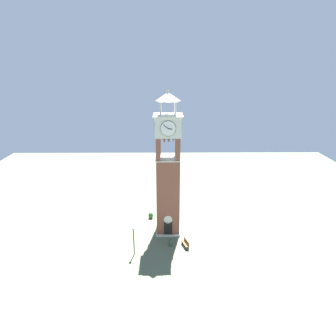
# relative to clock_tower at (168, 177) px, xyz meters

# --- Properties ---
(ground) EXTENTS (80.00, 80.00, 0.00)m
(ground) POSITION_rel_clock_tower_xyz_m (0.00, 0.00, -7.91)
(ground) COLOR #5B664C
(clock_tower) EXTENTS (3.58, 3.58, 18.89)m
(clock_tower) POSITION_rel_clock_tower_xyz_m (0.00, 0.00, 0.00)
(clock_tower) COLOR brown
(clock_tower) RESTS_ON ground
(park_bench) EXTENTS (0.93, 1.66, 0.95)m
(park_bench) POSITION_rel_clock_tower_xyz_m (2.18, -3.88, -7.42)
(park_bench) COLOR brown
(park_bench) RESTS_ON ground
(lamp_post) EXTENTS (0.36, 0.36, 3.69)m
(lamp_post) POSITION_rel_clock_tower_xyz_m (-4.11, -5.47, -5.33)
(lamp_post) COLOR black
(lamp_post) RESTS_ON ground
(trash_bin) EXTENTS (0.52, 0.52, 0.80)m
(trash_bin) POSITION_rel_clock_tower_xyz_m (0.27, -3.62, -7.51)
(trash_bin) COLOR #38513D
(trash_bin) RESTS_ON ground
(shrub_near_entry) EXTENTS (0.90, 0.90, 0.87)m
(shrub_near_entry) POSITION_rel_clock_tower_xyz_m (-0.02, 3.16, -7.47)
(shrub_near_entry) COLOR #28562D
(shrub_near_entry) RESTS_ON ground
(shrub_left_of_tower) EXTENTS (0.71, 0.71, 0.93)m
(shrub_left_of_tower) POSITION_rel_clock_tower_xyz_m (-2.54, 3.76, -7.44)
(shrub_left_of_tower) COLOR #28562D
(shrub_left_of_tower) RESTS_ON ground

